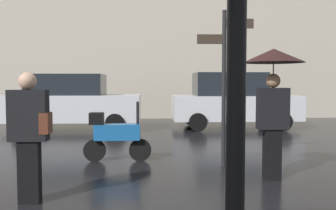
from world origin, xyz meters
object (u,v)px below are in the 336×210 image
(pedestrian_with_bag, at_px, (30,129))
(parked_car_left, at_px, (72,102))
(parked_car_right, at_px, (233,100))
(pedestrian_with_umbrella, at_px, (273,79))
(parked_scooter, at_px, (115,135))
(street_signpost, at_px, (224,72))

(pedestrian_with_bag, relative_size, parked_car_left, 0.39)
(parked_car_right, bearing_deg, pedestrian_with_umbrella, -95.06)
(parked_scooter, xyz_separation_m, parked_car_left, (-1.95, 5.35, 0.42))
(pedestrian_with_umbrella, height_order, parked_car_right, pedestrian_with_umbrella)
(pedestrian_with_umbrella, relative_size, parked_car_right, 0.49)
(street_signpost, bearing_deg, parked_scooter, 165.53)
(pedestrian_with_umbrella, distance_m, parked_car_left, 8.42)
(parked_scooter, bearing_deg, pedestrian_with_bag, -96.65)
(pedestrian_with_bag, distance_m, parked_scooter, 2.81)
(pedestrian_with_umbrella, bearing_deg, street_signpost, 66.91)
(street_signpost, bearing_deg, pedestrian_with_bag, -145.60)
(parked_car_left, bearing_deg, parked_scooter, -66.25)
(parked_scooter, bearing_deg, parked_car_left, 122.15)
(parked_scooter, relative_size, parked_car_right, 0.31)
(parked_car_left, height_order, parked_car_right, parked_car_right)
(parked_scooter, xyz_separation_m, street_signpost, (2.14, -0.55, 1.26))
(street_signpost, bearing_deg, pedestrian_with_umbrella, -59.54)
(pedestrian_with_umbrella, distance_m, street_signpost, 1.21)
(parked_car_right, relative_size, street_signpost, 1.49)
(pedestrian_with_bag, bearing_deg, parked_car_right, 95.14)
(pedestrian_with_umbrella, distance_m, parked_car_right, 7.27)
(pedestrian_with_bag, distance_m, street_signpost, 3.77)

